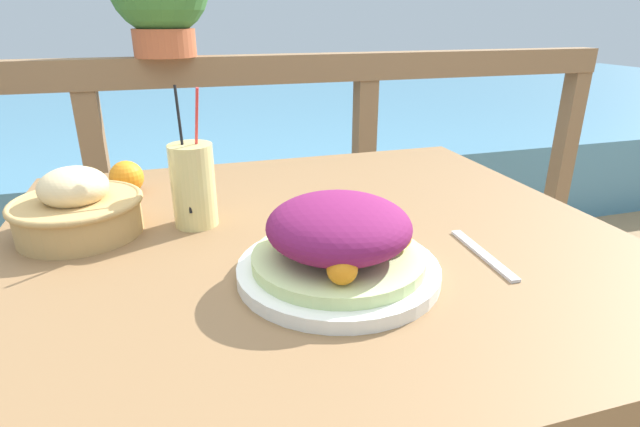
{
  "coord_description": "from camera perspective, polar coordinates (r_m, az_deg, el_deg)",
  "views": [
    {
      "loc": [
        -0.22,
        -0.77,
        1.13
      ],
      "look_at": [
        -0.0,
        -0.06,
        0.83
      ],
      "focal_mm": 28.0,
      "sensor_mm": 36.0,
      "label": 1
    }
  ],
  "objects": [
    {
      "name": "sea_backdrop",
      "position": [
        4.27,
        -13.68,
        9.02
      ],
      "size": [
        12.0,
        4.0,
        0.46
      ],
      "color": "teal",
      "rests_on": "ground_plane"
    },
    {
      "name": "orange_near_basket",
      "position": [
        1.13,
        -21.23,
        3.88
      ],
      "size": [
        0.07,
        0.07,
        0.07
      ],
      "color": "orange",
      "rests_on": "patio_table"
    },
    {
      "name": "salad_plate",
      "position": [
        0.71,
        2.14,
        -3.51
      ],
      "size": [
        0.29,
        0.29,
        0.12
      ],
      "color": "white",
      "rests_on": "patio_table"
    },
    {
      "name": "bread_basket",
      "position": [
        0.95,
        -25.97,
        0.5
      ],
      "size": [
        0.22,
        0.22,
        0.12
      ],
      "color": "tan",
      "rests_on": "patio_table"
    },
    {
      "name": "knife",
      "position": [
        0.83,
        18.11,
        -4.42
      ],
      "size": [
        0.03,
        0.18,
        0.0
      ],
      "color": "silver",
      "rests_on": "patio_table"
    },
    {
      "name": "drink_glass",
      "position": [
        0.91,
        -14.27,
        3.17
      ],
      "size": [
        0.08,
        0.08,
        0.25
      ],
      "color": "#DBCC7F",
      "rests_on": "patio_table"
    },
    {
      "name": "railing_fence",
      "position": [
        1.73,
        -9.21,
        8.04
      ],
      "size": [
        2.8,
        0.08,
        1.01
      ],
      "color": "brown",
      "rests_on": "ground_plane"
    },
    {
      "name": "patio_table",
      "position": [
        0.92,
        -0.86,
        -7.85
      ],
      "size": [
        1.06,
        0.97,
        0.77
      ],
      "color": "olive",
      "rests_on": "ground_plane"
    }
  ]
}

